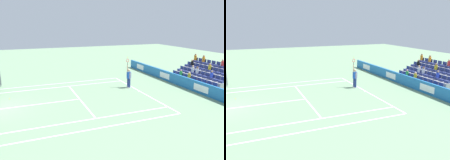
# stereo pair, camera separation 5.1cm
# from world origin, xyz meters

# --- Properties ---
(line_baseline) EXTENTS (10.97, 0.10, 0.01)m
(line_baseline) POSITION_xyz_m (0.00, -11.89, 0.00)
(line_baseline) COLOR white
(line_baseline) RESTS_ON ground
(line_service) EXTENTS (8.23, 0.10, 0.01)m
(line_service) POSITION_xyz_m (0.00, -6.40, 0.00)
(line_service) COLOR white
(line_service) RESTS_ON ground
(line_centre_service) EXTENTS (0.10, 6.40, 0.01)m
(line_centre_service) POSITION_xyz_m (0.00, -3.20, 0.00)
(line_centre_service) COLOR white
(line_centre_service) RESTS_ON ground
(line_singles_sideline_left) EXTENTS (0.10, 11.89, 0.01)m
(line_singles_sideline_left) POSITION_xyz_m (4.12, -5.95, 0.00)
(line_singles_sideline_left) COLOR white
(line_singles_sideline_left) RESTS_ON ground
(line_singles_sideline_right) EXTENTS (0.10, 11.89, 0.01)m
(line_singles_sideline_right) POSITION_xyz_m (-4.12, -5.95, 0.00)
(line_singles_sideline_right) COLOR white
(line_singles_sideline_right) RESTS_ON ground
(line_doubles_sideline_left) EXTENTS (0.10, 11.89, 0.01)m
(line_doubles_sideline_left) POSITION_xyz_m (5.49, -5.95, 0.00)
(line_doubles_sideline_left) COLOR white
(line_doubles_sideline_left) RESTS_ON ground
(line_doubles_sideline_right) EXTENTS (0.10, 11.89, 0.01)m
(line_doubles_sideline_right) POSITION_xyz_m (-5.49, -5.95, 0.00)
(line_doubles_sideline_right) COLOR white
(line_doubles_sideline_right) RESTS_ON ground
(line_centre_mark) EXTENTS (0.10, 0.20, 0.01)m
(line_centre_mark) POSITION_xyz_m (0.00, -11.79, 0.00)
(line_centre_mark) COLOR white
(line_centre_mark) RESTS_ON ground
(sponsor_barrier) EXTENTS (21.02, 0.22, 1.02)m
(sponsor_barrier) POSITION_xyz_m (0.00, -16.37, 0.51)
(sponsor_barrier) COLOR #1E66AD
(sponsor_barrier) RESTS_ON ground
(tennis_player) EXTENTS (0.54, 0.41, 2.85)m
(tennis_player) POSITION_xyz_m (1.51, -11.50, 0.99)
(tennis_player) COLOR navy
(tennis_player) RESTS_ON ground
(stadium_stand) EXTENTS (6.20, 3.80, 2.61)m
(stadium_stand) POSITION_xyz_m (0.01, -19.31, 0.69)
(stadium_stand) COLOR gray
(stadium_stand) RESTS_ON ground
(loose_tennis_ball) EXTENTS (0.07, 0.07, 0.07)m
(loose_tennis_ball) POSITION_xyz_m (2.10, -1.23, 0.03)
(loose_tennis_ball) COLOR #D1E533
(loose_tennis_ball) RESTS_ON ground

